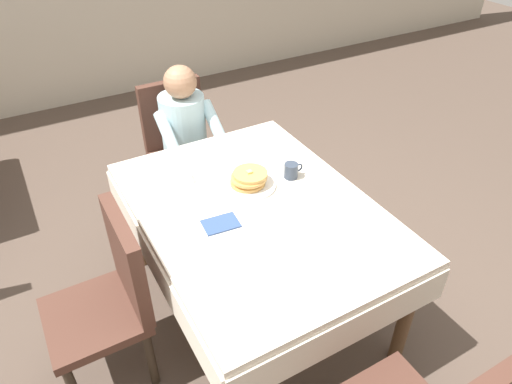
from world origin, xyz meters
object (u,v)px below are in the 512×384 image
object	(u,v)px
breakfast_stack	(249,178)
cup_coffee	(291,171)
dining_table_main	(256,221)
plate_breakfast	(249,185)
chair_left_side	(112,293)
spoon_near_edge	(283,221)
fork_left_of_plate	(219,198)
diner_person	(186,132)
chair_diner	(179,140)
knife_right_of_plate	(282,178)
syrup_pitcher	(189,176)

from	to	relation	value
breakfast_stack	cup_coffee	xyz separation A→B (m)	(0.24, -0.04, -0.01)
dining_table_main	cup_coffee	world-z (taller)	cup_coffee
breakfast_stack	plate_breakfast	bearing A→B (deg)	-57.74
chair_left_side	spoon_near_edge	world-z (taller)	chair_left_side
plate_breakfast	fork_left_of_plate	xyz separation A→B (m)	(-0.19, -0.02, -0.01)
diner_person	chair_diner	bearing A→B (deg)	-90.00
chair_diner	fork_left_of_plate	distance (m)	1.05
diner_person	chair_left_side	world-z (taller)	diner_person
knife_right_of_plate	plate_breakfast	bearing A→B (deg)	80.94
fork_left_of_plate	knife_right_of_plate	bearing A→B (deg)	-83.40
breakfast_stack	chair_diner	bearing A→B (deg)	91.14
breakfast_stack	fork_left_of_plate	size ratio (longest dim) A/B	1.10
cup_coffee	syrup_pitcher	xyz separation A→B (m)	(-0.50, 0.23, -0.01)
syrup_pitcher	cup_coffee	bearing A→B (deg)	-24.94
diner_person	syrup_pitcher	bearing A→B (deg)	69.64
diner_person	chair_left_side	distance (m)	1.30
diner_person	cup_coffee	world-z (taller)	diner_person
diner_person	knife_right_of_plate	distance (m)	0.89
fork_left_of_plate	plate_breakfast	bearing A→B (deg)	-77.39
diner_person	fork_left_of_plate	xyz separation A→B (m)	(-0.17, -0.86, 0.07)
plate_breakfast	cup_coffee	xyz separation A→B (m)	(0.24, -0.04, 0.03)
chair_left_side	plate_breakfast	bearing A→B (deg)	-78.14
chair_left_side	cup_coffee	world-z (taller)	chair_left_side
breakfast_stack	knife_right_of_plate	distance (m)	0.20
chair_diner	diner_person	distance (m)	0.21
chair_diner	breakfast_stack	xyz separation A→B (m)	(0.02, -0.99, 0.26)
knife_right_of_plate	diner_person	bearing A→B (deg)	10.77
chair_diner	breakfast_stack	world-z (taller)	chair_diner
chair_diner	plate_breakfast	world-z (taller)	chair_diner
chair_diner	spoon_near_edge	size ratio (longest dim) A/B	6.20
chair_left_side	spoon_near_edge	bearing A→B (deg)	-101.26
cup_coffee	knife_right_of_plate	bearing A→B (deg)	161.85
chair_left_side	dining_table_main	bearing A→B (deg)	-90.00
syrup_pitcher	diner_person	bearing A→B (deg)	69.64
chair_left_side	breakfast_stack	size ratio (longest dim) A/B	4.71
cup_coffee	fork_left_of_plate	size ratio (longest dim) A/B	0.63
knife_right_of_plate	spoon_near_edge	distance (m)	0.37
chair_left_side	knife_right_of_plate	world-z (taller)	chair_left_side
diner_person	breakfast_stack	world-z (taller)	diner_person
syrup_pitcher	spoon_near_edge	size ratio (longest dim) A/B	0.53
breakfast_stack	spoon_near_edge	bearing A→B (deg)	-89.55
diner_person	spoon_near_edge	bearing A→B (deg)	91.09
chair_left_side	fork_left_of_plate	world-z (taller)	chair_left_side
chair_left_side	cup_coffee	xyz separation A→B (m)	(1.07, 0.14, 0.25)
chair_diner	knife_right_of_plate	xyz separation A→B (m)	(0.21, -1.02, 0.21)
fork_left_of_plate	spoon_near_edge	xyz separation A→B (m)	(0.19, -0.32, 0.00)
diner_person	breakfast_stack	xyz separation A→B (m)	(0.02, -0.84, 0.12)
spoon_near_edge	syrup_pitcher	bearing A→B (deg)	125.95
plate_breakfast	spoon_near_edge	world-z (taller)	plate_breakfast
plate_breakfast	spoon_near_edge	xyz separation A→B (m)	(0.00, -0.34, -0.01)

